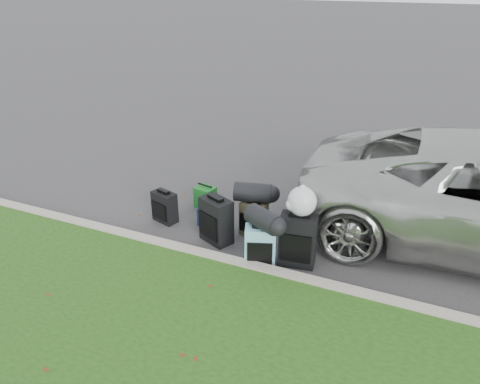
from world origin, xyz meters
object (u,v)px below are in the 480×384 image
at_px(suitcase_small_black, 165,207).
at_px(suitcase_teal, 260,246).
at_px(suitcase_large_black_right, 298,240).
at_px(tote_green, 205,197).
at_px(tote_navy, 207,215).
at_px(suitcase_olive, 254,219).
at_px(suitcase_large_black_left, 216,220).

relative_size(suitcase_small_black, suitcase_teal, 0.86).
xyz_separation_m(suitcase_small_black, suitcase_teal, (1.85, -0.54, 0.04)).
bearing_deg(suitcase_small_black, suitcase_large_black_right, 9.35).
bearing_deg(tote_green, suitcase_teal, -29.03).
distance_m(suitcase_teal, tote_navy, 1.41).
relative_size(suitcase_olive, suitcase_teal, 0.90).
xyz_separation_m(suitcase_large_black_left, suitcase_olive, (0.43, 0.40, -0.08)).
bearing_deg(suitcase_olive, suitcase_large_black_right, -19.77).
distance_m(suitcase_small_black, suitcase_large_black_left, 1.06).
height_order(suitcase_teal, tote_green, suitcase_teal).
bearing_deg(suitcase_olive, tote_navy, -170.62).
distance_m(suitcase_small_black, tote_green, 0.79).
relative_size(suitcase_teal, suitcase_large_black_right, 0.79).
distance_m(suitcase_small_black, suitcase_olive, 1.47).
distance_m(suitcase_small_black, suitcase_large_black_right, 2.33).
xyz_separation_m(suitcase_teal, tote_navy, (-1.20, 0.74, -0.15)).
height_order(suitcase_large_black_left, tote_navy, suitcase_large_black_left).
xyz_separation_m(tote_green, tote_navy, (0.30, -0.51, -0.03)).
bearing_deg(suitcase_large_black_left, suitcase_small_black, -167.66).
bearing_deg(suitcase_small_black, tote_navy, 33.52).
distance_m(suitcase_olive, suitcase_teal, 0.82).
bearing_deg(tote_green, suitcase_olive, -14.57).
bearing_deg(tote_green, suitcase_small_black, -106.30).
bearing_deg(suitcase_teal, suitcase_large_black_right, 8.05).
bearing_deg(suitcase_large_black_left, suitcase_olive, 67.04).
relative_size(suitcase_olive, suitcase_large_black_right, 0.71).
height_order(suitcase_small_black, tote_green, suitcase_small_black).
distance_m(suitcase_large_black_right, tote_navy, 1.74).
distance_m(suitcase_olive, tote_navy, 0.81).
relative_size(suitcase_olive, tote_green, 1.46).
height_order(suitcase_small_black, suitcase_large_black_left, suitcase_large_black_left).
relative_size(suitcase_large_black_left, tote_green, 1.90).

